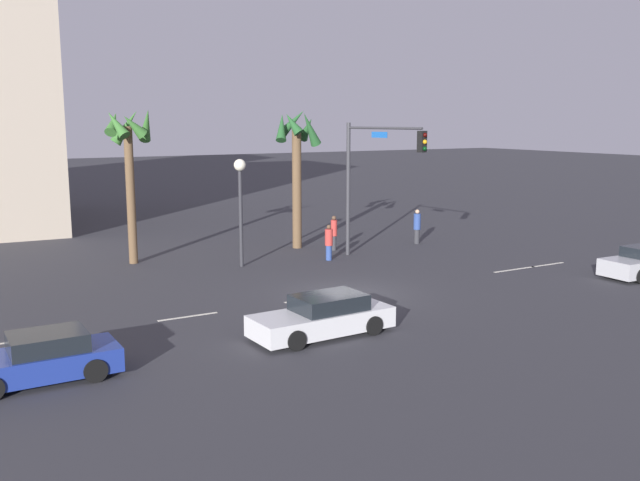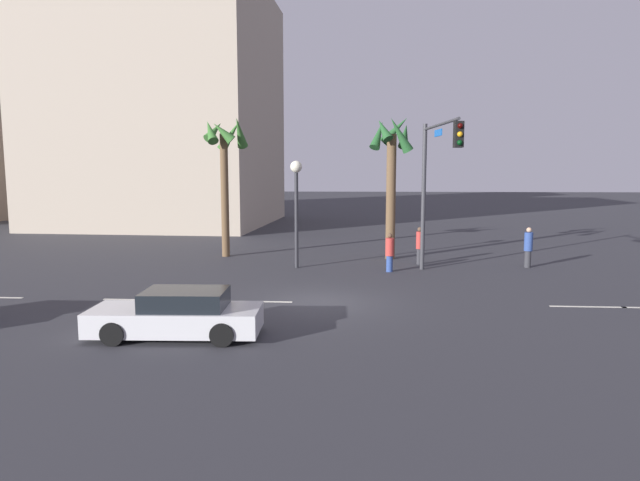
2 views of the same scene
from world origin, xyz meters
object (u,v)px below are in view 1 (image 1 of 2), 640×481
object	(u,v)px
palm_tree_0	(297,151)
pedestrian_0	(417,226)
pedestrian_1	(329,242)
palm_tree_1	(129,148)
car_1	(323,317)
pedestrian_2	(334,232)
traffic_signal	(371,168)
car_0	(41,359)
streetlamp	(240,190)

from	to	relation	value
palm_tree_0	pedestrian_0	bearing A→B (deg)	-19.27
palm_tree_0	pedestrian_1	bearing A→B (deg)	-94.11
pedestrian_1	palm_tree_1	size ratio (longest dim) A/B	0.24
car_1	pedestrian_2	size ratio (longest dim) A/B	2.55
car_1	pedestrian_1	world-z (taller)	pedestrian_1
traffic_signal	palm_tree_0	bearing A→B (deg)	107.10
pedestrian_2	palm_tree_0	distance (m)	4.75
pedestrian_2	palm_tree_0	world-z (taller)	palm_tree_0
traffic_signal	palm_tree_1	size ratio (longest dim) A/B	0.90
car_1	pedestrian_0	distance (m)	17.89
car_0	palm_tree_0	distance (m)	21.25
palm_tree_0	palm_tree_1	world-z (taller)	palm_tree_0
traffic_signal	streetlamp	world-z (taller)	traffic_signal
car_0	pedestrian_1	size ratio (longest dim) A/B	2.30
traffic_signal	pedestrian_2	xyz separation A→B (m)	(-0.18, 3.22, -3.59)
palm_tree_1	pedestrian_0	bearing A→B (deg)	-9.67
streetlamp	pedestrian_0	world-z (taller)	streetlamp
traffic_signal	palm_tree_0	distance (m)	5.14
car_0	palm_tree_1	distance (m)	16.52
car_0	pedestrian_1	distance (m)	18.15
pedestrian_2	palm_tree_0	bearing A→B (deg)	128.64
palm_tree_0	traffic_signal	bearing A→B (deg)	-72.90
car_1	traffic_signal	bearing A→B (deg)	48.99
palm_tree_0	palm_tree_1	size ratio (longest dim) A/B	1.01
streetlamp	pedestrian_0	bearing A→B (deg)	4.22
car_0	traffic_signal	size ratio (longest dim) A/B	0.61
pedestrian_0	pedestrian_2	world-z (taller)	pedestrian_0
pedestrian_0	palm_tree_0	bearing A→B (deg)	160.73
car_1	pedestrian_0	size ratio (longest dim) A/B	2.45
traffic_signal	pedestrian_0	bearing A→B (deg)	28.08
palm_tree_1	car_0	bearing A→B (deg)	-113.95
streetlamp	palm_tree_0	xyz separation A→B (m)	(4.65, 3.06, 1.59)
palm_tree_0	palm_tree_1	bearing A→B (deg)	177.69
traffic_signal	palm_tree_0	world-z (taller)	palm_tree_0
car_0	palm_tree_0	size ratio (longest dim) A/B	0.54
car_0	pedestrian_0	bearing A→B (deg)	28.55
pedestrian_2	palm_tree_1	world-z (taller)	palm_tree_1
palm_tree_1	palm_tree_0	bearing A→B (deg)	-2.31
traffic_signal	pedestrian_2	distance (m)	4.83
pedestrian_0	palm_tree_1	distance (m)	16.16
traffic_signal	palm_tree_1	xyz separation A→B (m)	(-10.36, 5.23, 0.98)
streetlamp	palm_tree_1	size ratio (longest dim) A/B	0.68
pedestrian_0	palm_tree_0	xyz separation A→B (m)	(-6.42, 2.25, 4.22)
traffic_signal	pedestrian_0	size ratio (longest dim) A/B	3.48
pedestrian_0	pedestrian_1	world-z (taller)	pedestrian_0
streetlamp	pedestrian_0	distance (m)	11.42
car_1	pedestrian_1	bearing A→B (deg)	58.46
palm_tree_0	pedestrian_2	bearing A→B (deg)	-51.36
pedestrian_1	palm_tree_1	world-z (taller)	palm_tree_1
streetlamp	pedestrian_2	world-z (taller)	streetlamp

